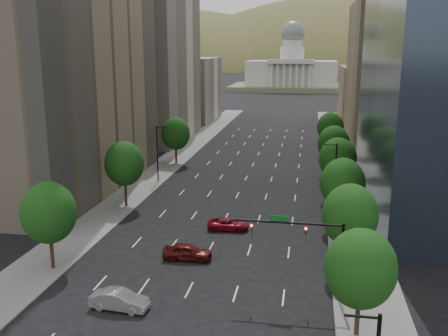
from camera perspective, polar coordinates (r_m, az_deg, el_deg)
The scene contains 23 objects.
sidewalk_left at distance 77.20m, azimuth -9.94°, elevation -2.42°, with size 6.00×200.00×0.15m, color slate.
sidewalk_right at distance 73.09m, azimuth 13.67°, elevation -3.51°, with size 6.00×200.00×0.15m, color slate.
midrise_cream_left at distance 118.19m, azimuth -7.66°, elevation 11.67°, with size 14.00×30.00×35.00m, color beige.
filler_left at distance 150.45m, azimuth -3.80°, elevation 8.87°, with size 14.00×26.00×18.00m, color beige.
parking_tan_right at distance 111.03m, azimuth 17.75°, elevation 9.76°, with size 14.00×30.00×30.00m, color #8C7759.
filler_right at distance 144.21m, azimuth 15.81°, elevation 7.80°, with size 14.00×26.00×16.00m, color #8C7759.
tree_right_0 at distance 38.35m, azimuth 15.17°, elevation -10.92°, with size 5.20×5.20×8.39m.
tree_right_1 at distance 48.45m, azimuth 14.05°, elevation -5.21°, with size 5.20×5.20×8.75m.
tree_right_2 at distance 59.97m, azimuth 13.25°, elevation -1.71°, with size 5.20×5.20×8.61m.
tree_right_3 at distance 71.55m, azimuth 12.73°, elevation 0.99°, with size 5.20×5.20×8.89m.
tree_right_4 at distance 85.35m, azimuth 12.27°, elevation 2.70°, with size 5.20×5.20×8.46m.
tree_right_5 at distance 101.07m, azimuth 11.93°, elevation 4.52°, with size 5.20×5.20×8.75m.
tree_left_0 at distance 50.55m, azimuth -19.20°, elevation -4.79°, with size 5.20×5.20×8.75m.
tree_left_1 at distance 67.99m, azimuth -11.19°, elevation 0.48°, with size 5.20×5.20×8.97m.
tree_left_2 at distance 92.32m, azimuth -5.48°, elevation 3.88°, with size 5.20×5.20×8.68m.
streetlight_rn at distance 66.89m, azimuth 12.40°, elevation -0.77°, with size 1.70×0.20×9.00m.
streetlight_ln at distance 80.04m, azimuth -7.50°, elevation 1.75°, with size 1.70×0.20×9.00m.
traffic_signal at distance 42.84m, azimuth 9.89°, elevation -8.32°, with size 9.12×0.40×7.38m.
capitol at distance 260.03m, azimuth 7.64°, elevation 10.60°, with size 60.00×40.00×35.20m.
foothills at distance 612.55m, azimuth 12.09°, elevation 7.65°, with size 720.00×413.00×263.00m.
car_maroon at distance 51.76m, azimuth -4.16°, elevation -9.40°, with size 1.99×4.96×1.69m, color #4B0F0C.
car_silver at distance 43.50m, azimuth -11.71°, elevation -14.39°, with size 1.70×4.87×1.60m, color #9A9A9F.
car_red_far at distance 59.73m, azimuth 0.47°, elevation -6.36°, with size 2.24×4.85×1.35m, color maroon.
Camera 1 is at (9.96, -9.84, 20.90)m, focal length 40.49 mm.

